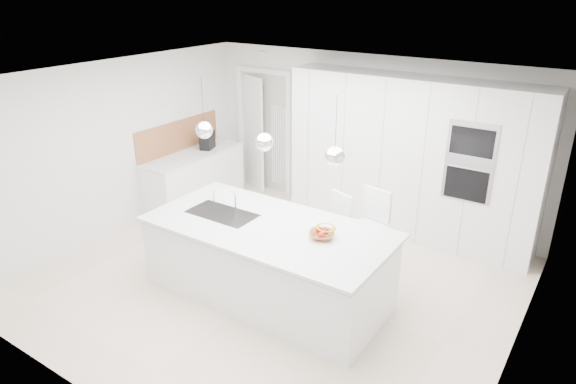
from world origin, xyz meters
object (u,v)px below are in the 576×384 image
Objects in this scene: island_base at (267,263)px; espresso_machine at (207,140)px; bar_stool_right at (369,240)px; fruit_bowl at (322,235)px; bar_stool_left at (335,238)px.

espresso_machine is (-2.53, 1.84, 0.62)m from island_base.
bar_stool_right is at bearing -35.53° from espresso_machine.
island_base is at bearing -55.91° from espresso_machine.
island_base is 2.33× the size of bar_stool_right.
fruit_bowl is 0.86m from bar_stool_right.
bar_stool_left is at bearing 61.55° from island_base.
espresso_machine is 0.28× the size of bar_stool_left.
fruit_bowl reaches higher than island_base.
island_base is 10.04× the size of fruit_bowl.
espresso_machine is at bearing 175.26° from bar_stool_right.
bar_stool_right is at bearing 23.77° from bar_stool_left.
bar_stool_left is (0.45, 0.83, 0.11)m from island_base.
bar_stool_left is (2.98, -1.00, -0.51)m from espresso_machine.
island_base is 9.43× the size of espresso_machine.
island_base is 1.26m from bar_stool_right.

